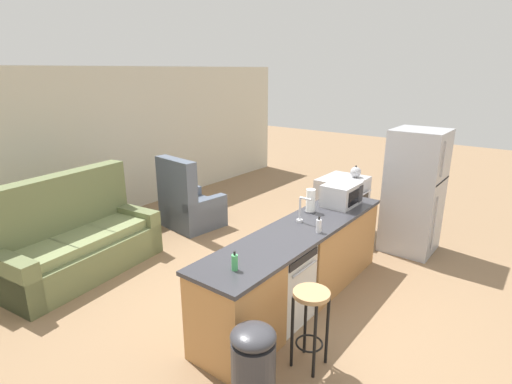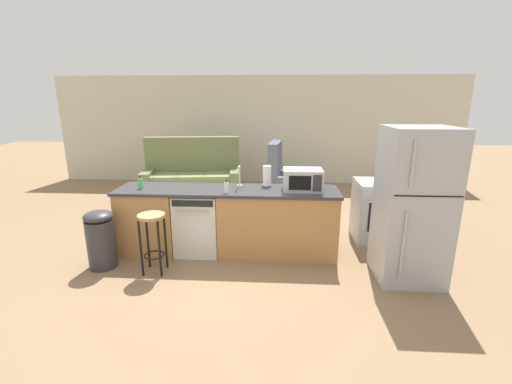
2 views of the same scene
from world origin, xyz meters
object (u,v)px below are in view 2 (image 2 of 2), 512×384
at_px(dishwasher, 199,222).
at_px(bar_stool, 152,231).
at_px(microwave, 303,180).
at_px(soap_bottle, 226,188).
at_px(stove_range, 381,211).
at_px(dish_soap_bottle, 141,183).
at_px(armchair, 284,183).
at_px(refrigerator, 413,206).
at_px(kettle, 400,178).
at_px(trash_bin, 101,239).
at_px(paper_towel_roll, 267,176).
at_px(couch, 193,179).

relative_size(dishwasher, bar_stool, 1.14).
relative_size(microwave, soap_bottle, 2.84).
distance_m(stove_range, bar_stool, 3.23).
bearing_deg(dishwasher, dish_soap_bottle, -176.20).
height_order(dishwasher, bar_stool, dishwasher).
bearing_deg(armchair, refrigerator, -66.57).
bearing_deg(kettle, bar_stool, -161.82).
bearing_deg(armchair, trash_bin, -126.06).
height_order(dishwasher, refrigerator, refrigerator).
relative_size(dishwasher, microwave, 1.68).
bearing_deg(stove_range, paper_towel_roll, -167.54).
height_order(paper_towel_roll, bar_stool, paper_towel_roll).
distance_m(dish_soap_bottle, trash_bin, 0.85).
height_order(soap_bottle, trash_bin, soap_bottle).
bearing_deg(bar_stool, dishwasher, 56.38).
xyz_separation_m(stove_range, bar_stool, (-3.01, -1.17, 0.08)).
relative_size(dishwasher, soap_bottle, 4.77).
bearing_deg(stove_range, kettle, -36.68).
bearing_deg(dish_soap_bottle, paper_towel_roll, 7.77).
distance_m(bar_stool, couch, 3.34).
bearing_deg(bar_stool, soap_bottle, 25.98).
height_order(stove_range, trash_bin, stove_range).
xyz_separation_m(bar_stool, armchair, (1.63, 3.28, -0.19)).
xyz_separation_m(dishwasher, bar_stool, (-0.41, -0.62, 0.11)).
relative_size(stove_range, bar_stool, 1.22).
relative_size(stove_range, refrigerator, 0.51).
xyz_separation_m(dishwasher, microwave, (1.39, -0.00, 0.62)).
distance_m(refrigerator, paper_towel_roll, 1.83).
relative_size(paper_towel_roll, soap_bottle, 1.60).
distance_m(dishwasher, refrigerator, 2.70).
relative_size(bar_stool, armchair, 0.62).
height_order(paper_towel_roll, trash_bin, paper_towel_roll).
bearing_deg(paper_towel_roll, soap_bottle, -141.82).
relative_size(couch, armchair, 1.75).
height_order(dishwasher, trash_bin, dishwasher).
bearing_deg(bar_stool, stove_range, 21.23).
distance_m(stove_range, kettle, 0.57).
height_order(stove_range, armchair, armchair).
bearing_deg(dishwasher, refrigerator, -11.93).
distance_m(paper_towel_roll, trash_bin, 2.25).
height_order(dishwasher, paper_towel_roll, paper_towel_roll).
xyz_separation_m(dish_soap_bottle, bar_stool, (0.33, -0.57, -0.44)).
xyz_separation_m(kettle, bar_stool, (-3.18, -1.05, -0.45)).
bearing_deg(trash_bin, kettle, 13.88).
distance_m(stove_range, paper_towel_roll, 1.81).
height_order(bar_stool, couch, couch).
bearing_deg(paper_towel_roll, armchair, 83.35).
bearing_deg(bar_stool, refrigerator, 1.38).
distance_m(refrigerator, armchair, 3.53).
height_order(soap_bottle, couch, couch).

